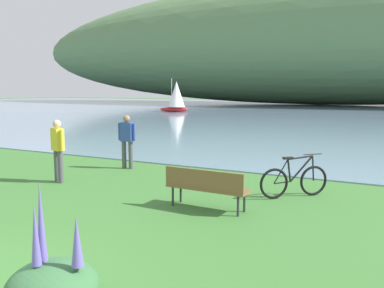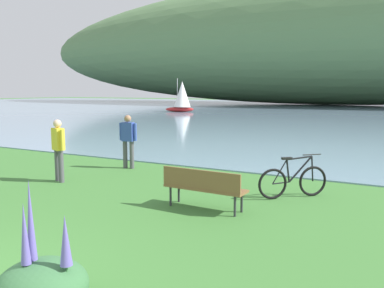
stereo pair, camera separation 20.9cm
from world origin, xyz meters
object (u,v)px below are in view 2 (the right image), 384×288
at_px(bicycle_leaning_near_bench, 293,181).
at_px(person_on_the_grass, 58,146).
at_px(person_at_shoreline, 128,138).
at_px(sailboat_nearest_to_shore, 182,96).
at_px(park_bench_near_camera, 203,186).

xyz_separation_m(bicycle_leaning_near_bench, person_on_the_grass, (-6.07, -1.41, 0.58)).
xyz_separation_m(person_at_shoreline, sailboat_nearest_to_shore, (-14.75, 29.00, 0.81)).
bearing_deg(sailboat_nearest_to_shore, person_on_the_grass, -65.60).
distance_m(park_bench_near_camera, bicycle_leaning_near_bench, 2.34).
distance_m(park_bench_near_camera, sailboat_nearest_to_shore, 37.10).
distance_m(person_on_the_grass, sailboat_nearest_to_shore, 34.52).
height_order(park_bench_near_camera, bicycle_leaning_near_bench, bicycle_leaning_near_bench).
distance_m(bicycle_leaning_near_bench, person_on_the_grass, 6.26).
relative_size(park_bench_near_camera, person_at_shoreline, 1.06).
bearing_deg(park_bench_near_camera, sailboat_nearest_to_shore, 120.68).
height_order(bicycle_leaning_near_bench, person_at_shoreline, person_at_shoreline).
bearing_deg(bicycle_leaning_near_bench, sailboat_nearest_to_shore, 124.10).
height_order(park_bench_near_camera, person_on_the_grass, person_on_the_grass).
bearing_deg(bicycle_leaning_near_bench, person_at_shoreline, 169.60).
distance_m(bicycle_leaning_near_bench, person_at_shoreline, 5.69).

